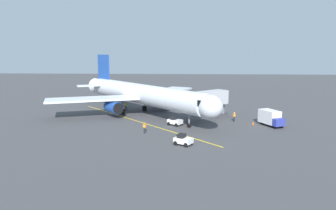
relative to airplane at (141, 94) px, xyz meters
The scene contains 12 objects.
ground_plane 4.19m from the airplane, 107.38° to the left, with size 220.00×220.00×0.00m, color #424244.
apron_lead_in_line 7.39m from the airplane, 91.73° to the left, with size 0.24×40.00×0.01m, color yellow.
airplane is the anchor object (origin of this frame).
jet_bridge 12.50m from the airplane, 157.39° to the left, with size 9.80×9.14×5.40m.
ground_crew_marshaller 14.97m from the airplane, 99.40° to the left, with size 0.47×0.45×1.71m.
ground_crew_wing_walker 6.80m from the airplane, 49.33° to the right, with size 0.46×0.38×1.71m.
ground_crew_loader 18.35m from the airplane, 162.37° to the left, with size 0.46×0.46×1.71m.
tug_near_nose 22.14m from the airplane, 112.30° to the left, with size 2.74×2.46×1.50m.
box_truck_portside 24.51m from the airplane, 159.55° to the left, with size 3.73×4.99×2.62m.
tug_starboard_side 11.64m from the airplane, 127.71° to the left, with size 2.74×2.54×1.50m.
safety_cone_nose_left 21.83m from the airplane, 158.94° to the left, with size 0.32×0.32×0.55m, color #F2590F.
safety_cone_nose_right 14.50m from the airplane, behind, with size 0.32×0.32×0.55m, color #F2590F.
Camera 1 is at (-8.15, 60.72, 12.51)m, focal length 34.54 mm.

